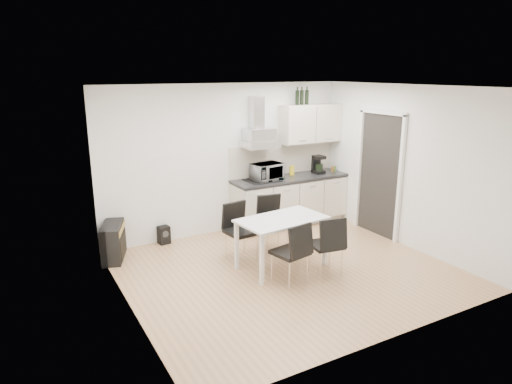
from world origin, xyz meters
TOP-DOWN VIEW (x-y plane):
  - ground at (0.00, 0.00)m, footprint 4.50×4.50m
  - wall_back at (0.00, 2.00)m, footprint 4.50×0.10m
  - wall_front at (0.00, -2.00)m, footprint 4.50×0.10m
  - wall_left at (-2.25, 0.00)m, footprint 0.10×4.00m
  - wall_right at (2.25, 0.00)m, footprint 0.10×4.00m
  - ceiling at (0.00, 0.00)m, footprint 4.50×4.50m
  - doorway at (2.21, 0.55)m, footprint 0.08×1.04m
  - kitchenette at (1.19, 1.73)m, footprint 2.22×0.64m
  - dining_table at (0.00, 0.16)m, footprint 1.33×0.85m
  - chair_far_left at (-0.40, 0.67)m, footprint 0.50×0.55m
  - chair_far_right at (0.23, 0.77)m, footprint 0.51×0.56m
  - chair_near_left at (-0.19, -0.36)m, footprint 0.53×0.58m
  - chair_near_right at (0.39, -0.37)m, footprint 0.51×0.56m
  - guitar_amp at (-2.09, 1.65)m, footprint 0.51×0.73m
  - floor_speaker at (-1.22, 1.90)m, footprint 0.20×0.18m

SIDE VIEW (x-z plane):
  - ground at x=0.00m, z-range 0.00..0.00m
  - floor_speaker at x=-1.22m, z-range 0.00..0.30m
  - guitar_amp at x=-2.09m, z-range 0.00..0.56m
  - chair_far_left at x=-0.40m, z-range 0.00..0.88m
  - chair_far_right at x=0.23m, z-range 0.00..0.88m
  - chair_near_left at x=-0.19m, z-range 0.00..0.88m
  - chair_near_right at x=0.39m, z-range 0.00..0.88m
  - dining_table at x=0.00m, z-range 0.28..1.03m
  - kitchenette at x=1.19m, z-range -0.43..2.09m
  - doorway at x=2.21m, z-range 0.00..2.10m
  - wall_back at x=0.00m, z-range 0.00..2.60m
  - wall_front at x=0.00m, z-range 0.00..2.60m
  - wall_left at x=-2.25m, z-range 0.00..2.60m
  - wall_right at x=2.25m, z-range 0.00..2.60m
  - ceiling at x=0.00m, z-range 2.60..2.60m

